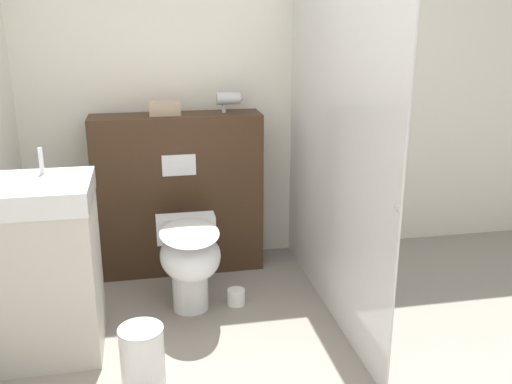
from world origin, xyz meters
The scene contains 9 objects.
wall_back centered at (0.00, 1.96, 1.25)m, with size 8.00×0.06×2.50m.
partition_panel centered at (-0.47, 1.73, 0.55)m, with size 1.13×0.29×1.11m.
shower_glass centered at (0.38, 1.00, 0.99)m, with size 0.04×1.85×1.97m.
toilet centered at (-0.45, 1.09, 0.36)m, with size 0.37×0.63×0.55m.
sink_vanity centered at (-1.21, 0.83, 0.48)m, with size 0.51×0.51×1.09m.
hair_drier centered at (-0.10, 1.75, 1.20)m, with size 0.19×0.08×0.13m.
folded_towel centered at (-0.54, 1.73, 1.15)m, with size 0.20×0.12×0.09m.
spare_toilet_roll centered at (-0.17, 1.12, 0.05)m, with size 0.11×0.11×0.10m.
waste_bin centered at (-0.75, 0.40, 0.16)m, with size 0.22×0.22×0.32m.
Camera 1 is at (-0.67, -2.05, 1.75)m, focal length 40.00 mm.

